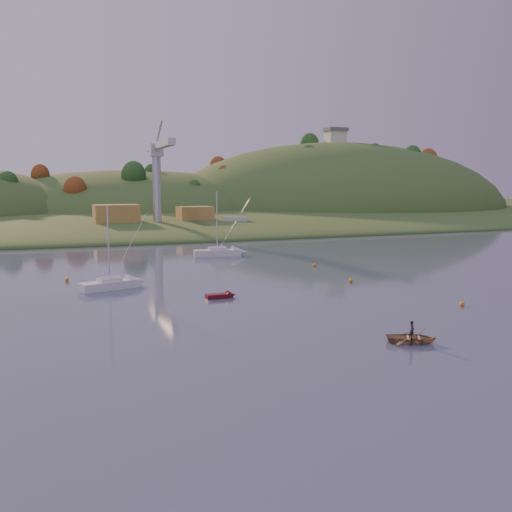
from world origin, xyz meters
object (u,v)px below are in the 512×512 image
object	(u,v)px
sailboat_far	(217,252)
canoe	(412,338)
red_tender	(225,296)
sailboat_near	(110,284)

from	to	relation	value
sailboat_far	canoe	world-z (taller)	sailboat_far
red_tender	sailboat_far	bearing A→B (deg)	72.61
sailboat_far	canoe	bearing A→B (deg)	-82.98
sailboat_near	sailboat_far	size ratio (longest dim) A/B	0.88
canoe	sailboat_far	bearing A→B (deg)	25.56
sailboat_near	canoe	distance (m)	37.60
sailboat_near	red_tender	distance (m)	14.87
sailboat_near	sailboat_far	xyz separation A→B (m)	(21.26, 25.37, 0.07)
canoe	red_tender	xyz separation A→B (m)	(-8.14, 22.44, -0.16)
canoe	red_tender	distance (m)	23.87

